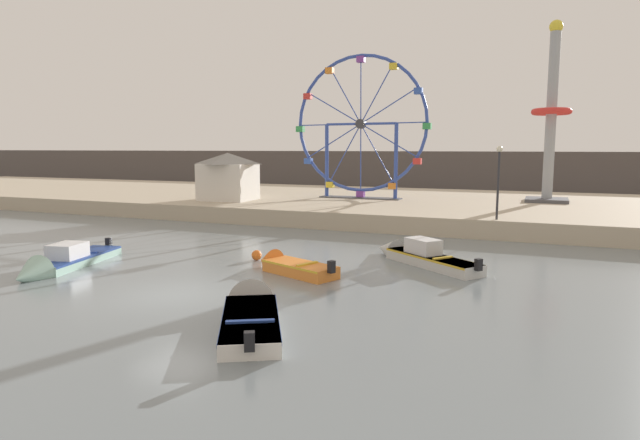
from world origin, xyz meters
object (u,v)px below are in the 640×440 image
at_px(ferris_wheel_blue_frame, 361,127).
at_px(carnival_booth_white_ticket, 228,176).
at_px(motorboat_seafoam, 59,263).
at_px(drop_tower_steel_tower, 551,124).
at_px(motorboat_orange_hull, 288,266).
at_px(motorboat_pale_grey, 417,255).
at_px(mooring_buoy_orange, 257,255).
at_px(motorboat_white_red_stripe, 251,310).
at_px(promenade_lamp_near, 499,171).

height_order(ferris_wheel_blue_frame, carnival_booth_white_ticket, ferris_wheel_blue_frame).
relative_size(motorboat_seafoam, drop_tower_steel_tower, 0.49).
distance_m(motorboat_seafoam, motorboat_orange_hull, 9.06).
xyz_separation_m(ferris_wheel_blue_frame, carnival_booth_white_ticket, (-8.40, -4.91, -3.52)).
bearing_deg(ferris_wheel_blue_frame, drop_tower_steel_tower, 11.05).
relative_size(motorboat_pale_grey, motorboat_orange_hull, 1.34).
relative_size(motorboat_orange_hull, ferris_wheel_blue_frame, 0.38).
bearing_deg(mooring_buoy_orange, motorboat_white_red_stripe, -62.00).
bearing_deg(motorboat_seafoam, drop_tower_steel_tower, 132.70).
bearing_deg(carnival_booth_white_ticket, motorboat_pale_grey, -37.78).
bearing_deg(motorboat_seafoam, carnival_booth_white_ticket, 178.63).
bearing_deg(promenade_lamp_near, motorboat_seafoam, -136.83).
xyz_separation_m(motorboat_seafoam, carnival_booth_white_ticket, (-3.59, 18.14, 2.52)).
height_order(motorboat_white_red_stripe, mooring_buoy_orange, motorboat_white_red_stripe).
relative_size(drop_tower_steel_tower, carnival_booth_white_ticket, 3.00).
height_order(motorboat_pale_grey, mooring_buoy_orange, motorboat_pale_grey).
relative_size(ferris_wheel_blue_frame, mooring_buoy_orange, 23.90).
bearing_deg(motorboat_white_red_stripe, ferris_wheel_blue_frame, -17.86).
bearing_deg(motorboat_white_red_stripe, motorboat_orange_hull, -14.28).
bearing_deg(motorboat_seafoam, promenade_lamp_near, 120.59).
xyz_separation_m(motorboat_orange_hull, carnival_booth_white_ticket, (-12.09, 15.00, 2.55)).
relative_size(carnival_booth_white_ticket, promenade_lamp_near, 1.06).
distance_m(motorboat_white_red_stripe, motorboat_orange_hull, 5.71).
relative_size(motorboat_seafoam, motorboat_orange_hull, 1.49).
relative_size(motorboat_white_red_stripe, carnival_booth_white_ticket, 1.29).
height_order(motorboat_white_red_stripe, promenade_lamp_near, promenade_lamp_near).
height_order(motorboat_white_red_stripe, motorboat_orange_hull, motorboat_white_red_stripe).
relative_size(ferris_wheel_blue_frame, drop_tower_steel_tower, 0.86).
bearing_deg(ferris_wheel_blue_frame, motorboat_orange_hull, -79.52).
bearing_deg(drop_tower_steel_tower, mooring_buoy_orange, -118.68).
xyz_separation_m(motorboat_white_red_stripe, ferris_wheel_blue_frame, (-5.17, 25.41, 6.10)).
xyz_separation_m(motorboat_white_red_stripe, motorboat_seafoam, (-9.98, 2.37, 0.06)).
bearing_deg(promenade_lamp_near, motorboat_pale_grey, -108.77).
xyz_separation_m(motorboat_pale_grey, promenade_lamp_near, (2.55, 7.51, 3.24)).
relative_size(motorboat_white_red_stripe, motorboat_pale_grey, 0.97).
xyz_separation_m(motorboat_white_red_stripe, motorboat_pale_grey, (2.74, 9.18, 0.11)).
distance_m(drop_tower_steel_tower, mooring_buoy_orange, 24.65).
bearing_deg(promenade_lamp_near, mooring_buoy_orange, -132.89).
height_order(motorboat_pale_grey, ferris_wheel_blue_frame, ferris_wheel_blue_frame).
height_order(ferris_wheel_blue_frame, mooring_buoy_orange, ferris_wheel_blue_frame).
xyz_separation_m(motorboat_white_red_stripe, promenade_lamp_near, (5.29, 16.69, 3.34)).
bearing_deg(mooring_buoy_orange, carnival_booth_white_ticket, 126.09).
bearing_deg(drop_tower_steel_tower, promenade_lamp_near, -102.28).
bearing_deg(motorboat_white_red_stripe, promenade_lamp_near, -46.95).
xyz_separation_m(motorboat_white_red_stripe, mooring_buoy_orange, (-3.72, 6.99, 0.00)).
height_order(motorboat_white_red_stripe, motorboat_pale_grey, motorboat_pale_grey).
distance_m(motorboat_orange_hull, promenade_lamp_near, 13.49).
height_order(drop_tower_steel_tower, promenade_lamp_near, drop_tower_steel_tower).
xyz_separation_m(motorboat_pale_grey, mooring_buoy_orange, (-6.46, -2.19, -0.10)).
height_order(carnival_booth_white_ticket, mooring_buoy_orange, carnival_booth_white_ticket).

